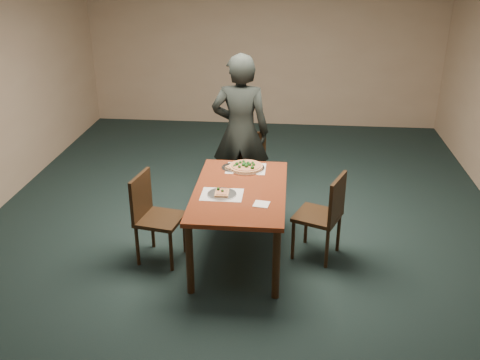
# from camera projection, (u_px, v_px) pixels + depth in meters

# --- Properties ---
(ground) EXTENTS (8.00, 8.00, 0.00)m
(ground) POSITION_uv_depth(u_px,v_px,m) (242.00, 235.00, 5.94)
(ground) COLOR black
(ground) RESTS_ON ground
(room_shell) EXTENTS (8.00, 8.00, 8.00)m
(room_shell) POSITION_uv_depth(u_px,v_px,m) (242.00, 80.00, 5.23)
(room_shell) COLOR tan
(room_shell) RESTS_ON ground
(dining_table) EXTENTS (0.90, 1.50, 0.75)m
(dining_table) POSITION_uv_depth(u_px,v_px,m) (240.00, 198.00, 5.29)
(dining_table) COLOR #5A2212
(dining_table) RESTS_ON ground
(chair_far) EXTENTS (0.49, 0.49, 0.91)m
(chair_far) POSITION_uv_depth(u_px,v_px,m) (249.00, 167.00, 6.39)
(chair_far) COLOR black
(chair_far) RESTS_ON ground
(chair_left) EXTENTS (0.49, 0.49, 0.91)m
(chair_left) POSITION_uv_depth(u_px,v_px,m) (152.00, 212.00, 5.31)
(chair_left) COLOR black
(chair_left) RESTS_ON ground
(chair_right) EXTENTS (0.55, 0.55, 0.91)m
(chair_right) POSITION_uv_depth(u_px,v_px,m) (325.00, 212.00, 5.32)
(chair_right) COLOR black
(chair_right) RESTS_ON ground
(diner) EXTENTS (0.68, 0.45, 1.86)m
(diner) POSITION_uv_depth(u_px,v_px,m) (241.00, 132.00, 6.28)
(diner) COLOR black
(diner) RESTS_ON ground
(placemat_main) EXTENTS (0.42, 0.32, 0.00)m
(placemat_main) POSITION_uv_depth(u_px,v_px,m) (246.00, 168.00, 5.73)
(placemat_main) COLOR white
(placemat_main) RESTS_ON dining_table
(placemat_near) EXTENTS (0.40, 0.30, 0.00)m
(placemat_near) POSITION_uv_depth(u_px,v_px,m) (222.00, 195.00, 5.14)
(placemat_near) COLOR white
(placemat_near) RESTS_ON dining_table
(pizza_pan) EXTENTS (0.40, 0.40, 0.07)m
(pizza_pan) POSITION_uv_depth(u_px,v_px,m) (246.00, 166.00, 5.72)
(pizza_pan) COLOR silver
(pizza_pan) RESTS_ON dining_table
(slice_plate_near) EXTENTS (0.28, 0.28, 0.06)m
(slice_plate_near) POSITION_uv_depth(u_px,v_px,m) (222.00, 193.00, 5.13)
(slice_plate_near) COLOR silver
(slice_plate_near) RESTS_ON dining_table
(slice_plate_far) EXTENTS (0.28, 0.28, 0.06)m
(slice_plate_far) POSITION_uv_depth(u_px,v_px,m) (235.00, 167.00, 5.74)
(slice_plate_far) COLOR silver
(slice_plate_far) RESTS_ON dining_table
(napkin) EXTENTS (0.16, 0.16, 0.01)m
(napkin) POSITION_uv_depth(u_px,v_px,m) (261.00, 204.00, 4.95)
(napkin) COLOR white
(napkin) RESTS_ON dining_table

